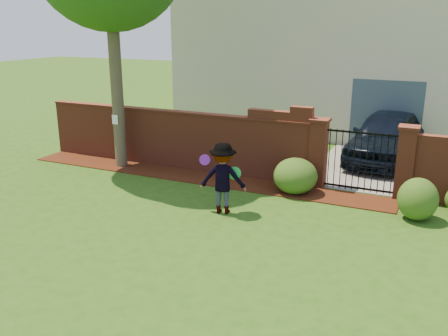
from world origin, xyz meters
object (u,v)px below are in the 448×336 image
at_px(car, 384,138).
at_px(frisbee_purple, 205,160).
at_px(frisbee_green, 235,173).
at_px(man, 223,179).

relative_size(car, frisbee_purple, 18.87).
bearing_deg(frisbee_green, man, -159.50).
relative_size(car, frisbee_green, 15.53).
height_order(car, man, man).
relative_size(man, frisbee_green, 5.57).
bearing_deg(man, frisbee_green, -174.67).
height_order(car, frisbee_purple, car).
bearing_deg(frisbee_purple, man, 36.52).
xyz_separation_m(car, man, (-2.87, -5.95, 0.04)).
relative_size(frisbee_purple, frisbee_green, 0.82).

